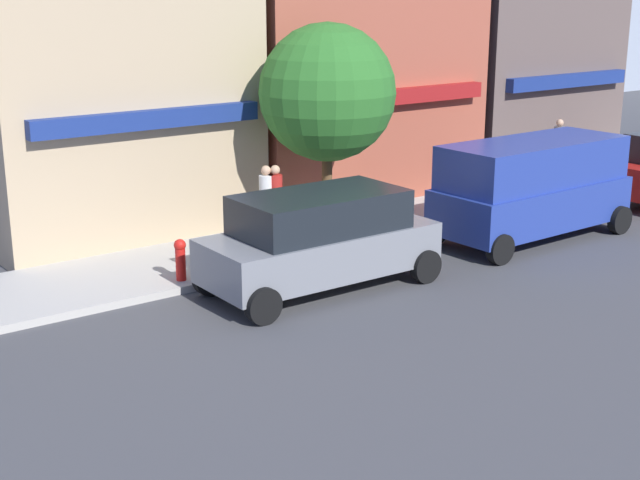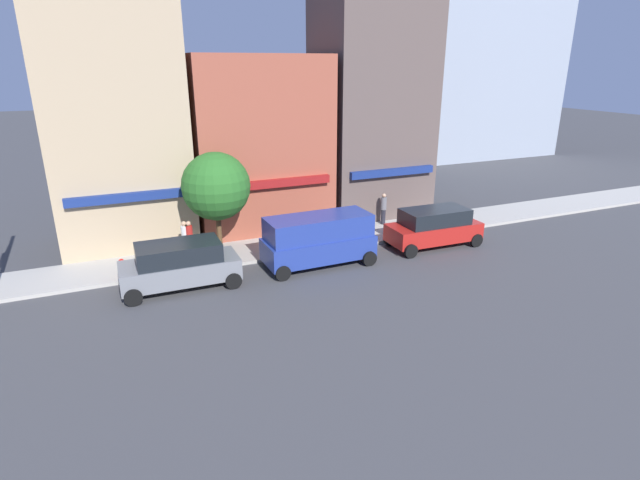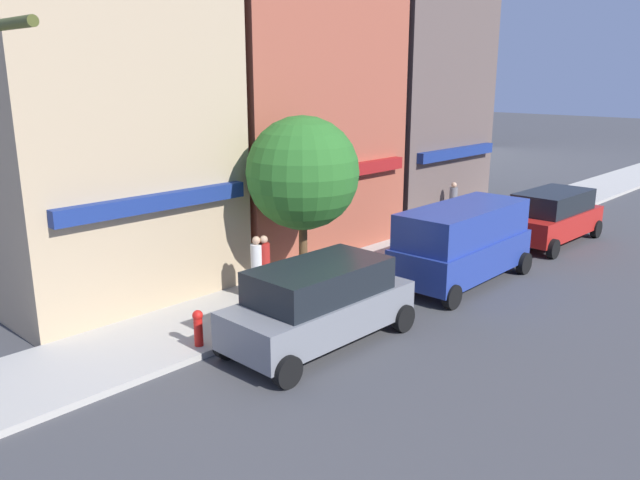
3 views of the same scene
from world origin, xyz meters
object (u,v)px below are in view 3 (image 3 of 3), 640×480
Objects in this scene: pedestrian_white_shirt at (257,267)px; van_blue at (463,241)px; fire_hydrant at (198,326)px; street_tree at (303,173)px; suv_red at (552,216)px; suv_grey at (320,302)px; pedestrian_grey_coat at (453,203)px; pedestrian_red_jacket at (264,266)px.

van_blue is at bearing 34.72° from pedestrian_white_shirt.
street_tree is (4.43, 1.10, 2.83)m from fire_hydrant.
van_blue reaches higher than suv_red.
fire_hydrant is (-2.17, 1.70, -0.42)m from suv_grey.
pedestrian_grey_coat is 11.09m from pedestrian_white_shirt.
van_blue is 2.84× the size of pedestrian_grey_coat.
pedestrian_white_shirt is at bearing 24.27° from fire_hydrant.
suv_grey is at bearing -178.60° from suv_red.
van_blue reaches higher than fire_hydrant.
pedestrian_white_shirt is at bearing 72.31° from pedestrian_grey_coat.
pedestrian_red_jacket is at bearing 72.83° from pedestrian_grey_coat.
pedestrian_grey_coat reaches higher than fire_hydrant.
street_tree is (-9.50, -0.99, 2.37)m from pedestrian_grey_coat.
street_tree reaches higher than pedestrian_white_shirt.
street_tree is at bearing 51.48° from suv_grey.
suv_grey is at bearing -143.90° from pedestrian_red_jacket.
suv_red reaches higher than fire_hydrant.
suv_red is 14.72m from fire_hydrant.
suv_red reaches higher than pedestrian_white_shirt.
pedestrian_grey_coat is at bearing 5.97° from street_tree.
fire_hydrant is at bearing 164.76° from pedestrian_red_jacket.
suv_red is 2.68× the size of pedestrian_red_jacket.
fire_hydrant is (-3.06, -1.21, -0.46)m from pedestrian_red_jacket.
van_blue is at bearing -11.54° from fire_hydrant.
street_tree is (-3.89, 2.80, 2.16)m from van_blue.
suv_grey is 12.45m from suv_red.
street_tree reaches higher than pedestrian_grey_coat.
van_blue is at bearing -65.72° from pedestrian_red_jacket.
pedestrian_white_shirt is (-0.19, 0.09, 0.00)m from pedestrian_red_jacket.
pedestrian_red_jacket is at bearing 39.54° from pedestrian_white_shirt.
street_tree reaches higher than fire_hydrant.
suv_grey is 5.60× the size of fire_hydrant.
pedestrian_red_jacket is (-10.87, -0.88, 0.00)m from pedestrian_grey_coat.
fire_hydrant is (-2.87, -1.29, -0.46)m from pedestrian_white_shirt.
suv_grey is at bearing -38.11° from fire_hydrant.
suv_red is at bearing -6.63° from fire_hydrant.
suv_red is 11.92m from pedestrian_red_jacket.
suv_red is at bearing -15.37° from street_tree.
pedestrian_grey_coat is (-0.68, 3.79, 0.04)m from suv_red.
pedestrian_grey_coat is 2.10× the size of fire_hydrant.
suv_red is (12.45, 0.00, 0.00)m from suv_grey.
street_tree is (1.37, -0.11, 2.37)m from pedestrian_red_jacket.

